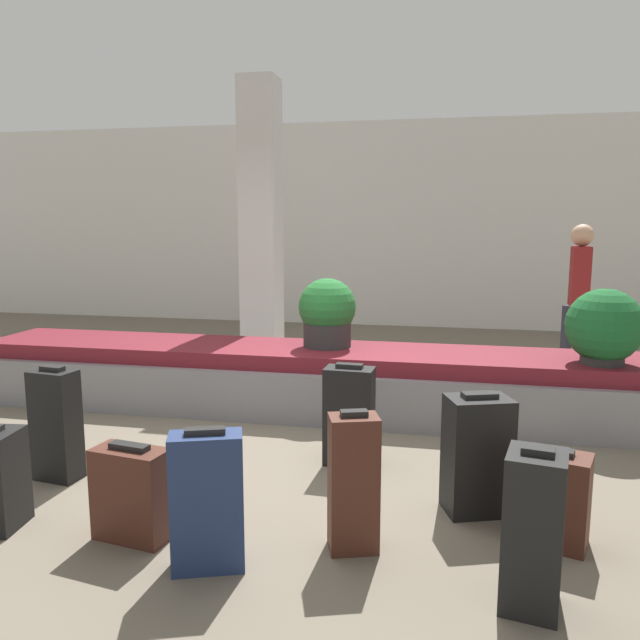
# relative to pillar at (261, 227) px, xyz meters

# --- Properties ---
(ground_plane) EXTENTS (18.00, 18.00, 0.00)m
(ground_plane) POSITION_rel_pillar_xyz_m (0.97, -2.73, -1.60)
(ground_plane) COLOR #6B6051
(back_wall) EXTENTS (18.00, 0.06, 3.20)m
(back_wall) POSITION_rel_pillar_xyz_m (0.97, 3.22, 0.00)
(back_wall) COLOR silver
(back_wall) RESTS_ON ground_plane
(carousel) EXTENTS (6.48, 0.99, 0.56)m
(carousel) POSITION_rel_pillar_xyz_m (0.97, -1.46, -1.33)
(carousel) COLOR gray
(carousel) RESTS_ON ground_plane
(pillar) EXTENTS (0.40, 0.40, 3.20)m
(pillar) POSITION_rel_pillar_xyz_m (0.00, 0.00, 0.00)
(pillar) COLOR silver
(pillar) RESTS_ON ground_plane
(suitcase_0) EXTENTS (0.29, 0.30, 0.73)m
(suitcase_0) POSITION_rel_pillar_xyz_m (2.46, -4.09, -1.24)
(suitcase_0) COLOR black
(suitcase_0) RESTS_ON ground_plane
(suitcase_1) EXTENTS (0.29, 0.24, 0.74)m
(suitcase_1) POSITION_rel_pillar_xyz_m (1.62, -3.77, -1.24)
(suitcase_1) COLOR #472319
(suitcase_1) RESTS_ON ground_plane
(suitcase_2) EXTENTS (0.34, 0.21, 0.71)m
(suitcase_2) POSITION_rel_pillar_xyz_m (1.42, -2.64, -1.26)
(suitcase_2) COLOR black
(suitcase_2) RESTS_ON ground_plane
(suitcase_3) EXTENTS (0.42, 0.36, 0.71)m
(suitcase_3) POSITION_rel_pillar_xyz_m (2.26, -3.21, -1.26)
(suitcase_3) COLOR black
(suitcase_3) RESTS_ON ground_plane
(suitcase_4) EXTENTS (0.39, 0.28, 0.71)m
(suitcase_4) POSITION_rel_pillar_xyz_m (0.96, -4.08, -1.26)
(suitcase_4) COLOR navy
(suitcase_4) RESTS_ON ground_plane
(suitcase_5) EXTENTS (0.43, 0.26, 0.52)m
(suitcase_5) POSITION_rel_pillar_xyz_m (0.46, -3.90, -1.35)
(suitcase_5) COLOR #472319
(suitcase_5) RESTS_ON ground_plane
(suitcase_7) EXTENTS (0.44, 0.33, 0.52)m
(suitcase_7) POSITION_rel_pillar_xyz_m (2.61, -3.49, -1.35)
(suitcase_7) COLOR #472319
(suitcase_7) RESTS_ON ground_plane
(suitcase_8) EXTENTS (0.31, 0.22, 0.75)m
(suitcase_8) POSITION_rel_pillar_xyz_m (-0.40, -3.28, -1.23)
(suitcase_8) COLOR black
(suitcase_8) RESTS_ON ground_plane
(potted_plant_0) EXTENTS (0.51, 0.51, 0.61)m
(potted_plant_0) POSITION_rel_pillar_xyz_m (1.02, -1.37, -0.74)
(potted_plant_0) COLOR #2D2D2D
(potted_plant_0) RESTS_ON carousel
(potted_plant_1) EXTENTS (0.58, 0.58, 0.59)m
(potted_plant_1) POSITION_rel_pillar_xyz_m (3.26, -1.61, -0.75)
(potted_plant_1) COLOR #2D2D2D
(potted_plant_1) RESTS_ON carousel
(traveler_0) EXTENTS (0.31, 0.33, 1.64)m
(traveler_0) POSITION_rel_pillar_xyz_m (3.41, 0.19, -0.63)
(traveler_0) COLOR #282833
(traveler_0) RESTS_ON ground_plane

